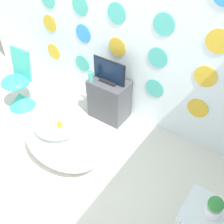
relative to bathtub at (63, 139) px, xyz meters
The scene contains 10 objects.
ground_plane 0.73m from the bathtub, 92.25° to the right, with size 12.00×12.00×0.00m, color silver.
wall_back_dotted 1.48m from the bathtub, 91.38° to the left, with size 4.87×0.05×2.60m.
bathtub is the anchor object (origin of this frame).
rubber_duck 0.34m from the bathtub, 46.99° to the right, with size 0.06×0.07×0.07m.
chair 1.21m from the bathtub, 163.11° to the left, with size 0.39×0.39×0.82m.
tv_cabinet 0.88m from the bathtub, 90.88° to the left, with size 0.49×0.33×0.56m.
tv 0.96m from the bathtub, 90.88° to the left, with size 0.45×0.12×0.30m.
vase 0.86m from the bathtub, 105.24° to the left, with size 0.06×0.06×0.15m.
side_table 1.60m from the bathtub, ahead, with size 0.42×0.37×0.47m.
potted_plant_left 1.62m from the bathtub, ahead, with size 0.12×0.12×0.20m.
Camera 1 is at (1.58, -0.62, 2.39)m, focal length 42.00 mm.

